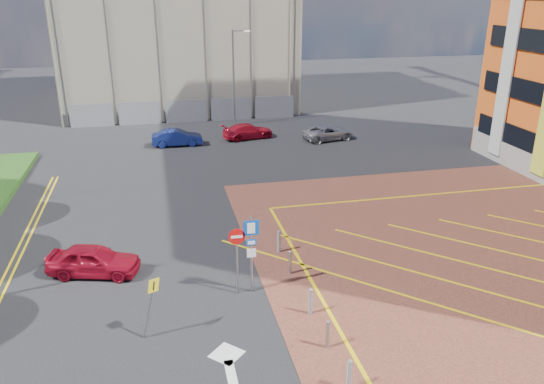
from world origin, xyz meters
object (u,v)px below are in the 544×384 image
object	(u,v)px
lamp_back	(234,74)
car_red_left	(94,260)
car_blue_back	(177,138)
car_silver_back	(328,133)
warning_sign	(151,301)
sign_cluster	(246,247)
car_red_back	(248,131)

from	to	relation	value
lamp_back	car_red_left	world-z (taller)	lamp_back
car_blue_back	car_silver_back	bearing A→B (deg)	-92.96
car_blue_back	car_silver_back	size ratio (longest dim) A/B	0.94
car_silver_back	lamp_back	bearing A→B (deg)	33.47
warning_sign	car_silver_back	bearing A→B (deg)	59.03
sign_cluster	car_silver_back	bearing A→B (deg)	63.98
warning_sign	car_blue_back	xyz separation A→B (m)	(2.08, 23.70, -0.81)
sign_cluster	warning_sign	world-z (taller)	sign_cluster
car_red_left	car_red_back	distance (m)	22.08
car_red_left	car_silver_back	xyz separation A→B (m)	(16.03, 17.93, -0.08)
car_red_left	car_red_back	xyz separation A→B (m)	(9.99, 19.69, -0.06)
warning_sign	car_red_left	xyz separation A→B (m)	(-2.33, 4.89, -0.79)
car_blue_back	lamp_back	bearing A→B (deg)	-42.86
lamp_back	sign_cluster	size ratio (longest dim) A/B	2.50
sign_cluster	car_blue_back	xyz separation A→B (m)	(-1.51, 21.58, -1.33)
sign_cluster	car_red_back	distance (m)	22.86
warning_sign	car_silver_back	world-z (taller)	warning_sign
car_red_left	lamp_back	bearing A→B (deg)	-6.24
car_blue_back	car_red_back	size ratio (longest dim) A/B	0.93
warning_sign	car_red_left	world-z (taller)	warning_sign
car_blue_back	car_silver_back	world-z (taller)	car_blue_back
warning_sign	car_silver_back	size ratio (longest dim) A/B	0.56
lamp_back	car_blue_back	size ratio (longest dim) A/B	2.13
sign_cluster	car_silver_back	size ratio (longest dim) A/B	0.80
lamp_back	car_red_left	distance (m)	26.38
car_silver_back	car_red_left	bearing A→B (deg)	126.64
car_red_left	car_red_back	world-z (taller)	car_red_left
car_red_back	car_silver_back	xyz separation A→B (m)	(6.04, -1.75, -0.03)
lamp_back	sign_cluster	world-z (taller)	lamp_back
warning_sign	car_silver_back	xyz separation A→B (m)	(13.70, 22.82, -0.87)
warning_sign	car_red_back	distance (m)	25.75
sign_cluster	lamp_back	bearing A→B (deg)	82.03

